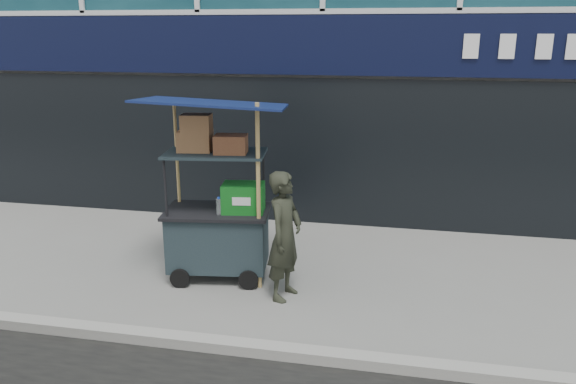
# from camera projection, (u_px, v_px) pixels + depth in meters

# --- Properties ---
(ground) EXTENTS (80.00, 80.00, 0.00)m
(ground) POSITION_uv_depth(u_px,v_px,m) (265.00, 344.00, 5.80)
(ground) COLOR slate
(ground) RESTS_ON ground
(curb) EXTENTS (80.00, 0.18, 0.12)m
(curb) POSITION_uv_depth(u_px,v_px,m) (260.00, 349.00, 5.59)
(curb) COLOR gray
(curb) RESTS_ON ground
(vendor_cart) EXTENTS (1.91, 1.47, 2.37)m
(vendor_cart) POSITION_uv_depth(u_px,v_px,m) (219.00, 216.00, 7.18)
(vendor_cart) COLOR #19262B
(vendor_cart) RESTS_ON ground
(vendor_man) EXTENTS (0.51, 0.65, 1.57)m
(vendor_man) POSITION_uv_depth(u_px,v_px,m) (285.00, 236.00, 6.63)
(vendor_man) COLOR #25281D
(vendor_man) RESTS_ON ground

